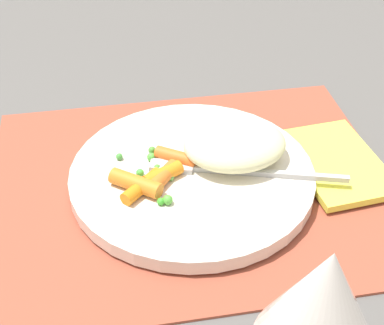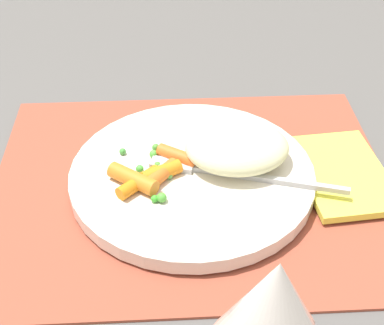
{
  "view_description": "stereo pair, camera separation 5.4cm",
  "coord_description": "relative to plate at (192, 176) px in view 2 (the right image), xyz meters",
  "views": [
    {
      "loc": [
        0.08,
        0.45,
        0.39
      ],
      "look_at": [
        0.0,
        0.0,
        0.03
      ],
      "focal_mm": 52.97,
      "sensor_mm": 36.0,
      "label": 1
    },
    {
      "loc": [
        0.03,
        0.45,
        0.39
      ],
      "look_at": [
        0.0,
        0.0,
        0.03
      ],
      "focal_mm": 52.97,
      "sensor_mm": 36.0,
      "label": 2
    }
  ],
  "objects": [
    {
      "name": "ground_plane",
      "position": [
        0.0,
        0.0,
        -0.01
      ],
      "size": [
        2.4,
        2.4,
        0.0
      ],
      "primitive_type": "plane",
      "color": "#565451"
    },
    {
      "name": "placemat",
      "position": [
        0.0,
        0.0,
        -0.01
      ],
      "size": [
        0.42,
        0.34,
        0.01
      ],
      "primitive_type": "cube",
      "color": "#9E4733",
      "rests_on": "ground_plane"
    },
    {
      "name": "plate",
      "position": [
        0.0,
        0.0,
        0.0
      ],
      "size": [
        0.25,
        0.25,
        0.02
      ],
      "primitive_type": "cylinder",
      "color": "silver",
      "rests_on": "placemat"
    },
    {
      "name": "rice_mound",
      "position": [
        -0.05,
        -0.01,
        0.03
      ],
      "size": [
        0.11,
        0.09,
        0.04
      ],
      "primitive_type": "ellipsoid",
      "color": "beige",
      "rests_on": "plate"
    },
    {
      "name": "carrot_portion",
      "position": [
        0.04,
        0.01,
        0.02
      ],
      "size": [
        0.09,
        0.08,
        0.02
      ],
      "color": "orange",
      "rests_on": "plate"
    },
    {
      "name": "pea_scatter",
      "position": [
        0.04,
        0.01,
        0.01
      ],
      "size": [
        0.06,
        0.09,
        0.01
      ],
      "color": "#54B23C",
      "rests_on": "plate"
    },
    {
      "name": "fork",
      "position": [
        -0.03,
        0.01,
        0.01
      ],
      "size": [
        0.2,
        0.07,
        0.01
      ],
      "color": "#B9B9B9",
      "rests_on": "plate"
    },
    {
      "name": "wine_glass",
      "position": [
        -0.03,
        0.26,
        0.1
      ],
      "size": [
        0.08,
        0.08,
        0.17
      ],
      "color": "silver",
      "rests_on": "ground_plane"
    },
    {
      "name": "napkin",
      "position": [
        -0.16,
        -0.0,
        -0.0
      ],
      "size": [
        0.1,
        0.14,
        0.01
      ],
      "primitive_type": "cube",
      "rotation": [
        0.0,
        0.0,
        0.1
      ],
      "color": "#EAE54C",
      "rests_on": "placemat"
    }
  ]
}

